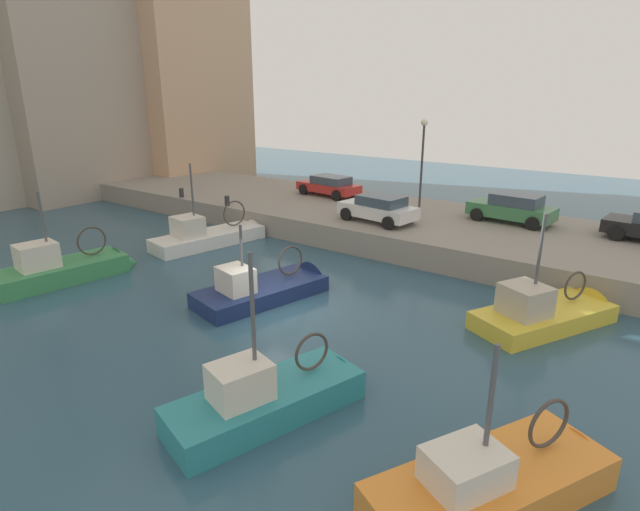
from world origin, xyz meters
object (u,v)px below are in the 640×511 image
fishing_boat_navy (271,293)px  parked_car_white (379,208)px  fishing_boat_teal (278,406)px  mooring_bollard_south (227,201)px  parked_car_green (512,208)px  quay_streetlamp (423,149)px  fishing_boat_white (214,241)px  fishing_boat_orange (502,492)px  fishing_boat_yellow (550,319)px  fishing_boat_green (71,275)px  mooring_bollard_mid (181,193)px  parked_car_red (329,185)px

fishing_boat_navy → parked_car_white: fishing_boat_navy is taller
fishing_boat_teal → mooring_bollard_south: bearing=50.0°
parked_car_green → quay_streetlamp: (-0.02, 4.97, 2.53)m
fishing_boat_white → fishing_boat_orange: bearing=-115.9°
parked_car_white → fishing_boat_yellow: bearing=-115.6°
parked_car_green → fishing_boat_green: bearing=139.8°
fishing_boat_navy → fishing_boat_teal: fishing_boat_teal is taller
parked_car_green → fishing_boat_orange: bearing=-163.5°
fishing_boat_yellow → fishing_boat_teal: fishing_boat_teal is taller
fishing_boat_navy → fishing_boat_white: size_ratio=0.90×
fishing_boat_yellow → mooring_bollard_mid: (2.58, 22.09, 1.33)m
mooring_bollard_mid → quay_streetlamp: quay_streetlamp is taller
fishing_boat_navy → quay_streetlamp: 12.81m
fishing_boat_green → parked_car_white: (11.78, -7.82, 1.75)m
fishing_boat_teal → fishing_boat_green: bearing=82.1°
mooring_bollard_south → parked_car_green: bearing=-68.2°
fishing_boat_yellow → fishing_boat_orange: bearing=-172.6°
fishing_boat_teal → fishing_boat_white: 14.85m
fishing_boat_yellow → parked_car_green: size_ratio=1.41×
mooring_bollard_south → fishing_boat_green: bearing=-174.2°
mooring_bollard_south → mooring_bollard_mid: size_ratio=1.00×
quay_streetlamp → parked_car_green: bearing=-89.7°
parked_car_green → mooring_bollard_mid: bearing=107.3°
fishing_boat_navy → parked_car_green: fishing_boat_navy is taller
mooring_bollard_south → mooring_bollard_mid: (0.00, 4.00, 0.00)m
parked_car_white → parked_car_green: 6.59m
fishing_boat_orange → mooring_bollard_mid: fishing_boat_orange is taller
fishing_boat_white → fishing_boat_green: bearing=171.9°
parked_car_white → parked_car_green: size_ratio=0.97×
fishing_boat_white → fishing_boat_teal: bearing=-126.4°
fishing_boat_green → fishing_boat_teal: fishing_boat_teal is taller
parked_car_white → mooring_bollard_mid: 12.96m
fishing_boat_green → parked_car_white: size_ratio=1.47×
parked_car_white → quay_streetlamp: (3.79, -0.40, 2.56)m
fishing_boat_white → mooring_bollard_south: bearing=34.7°
mooring_bollard_mid → quay_streetlamp: size_ratio=0.11×
fishing_boat_navy → fishing_boat_teal: size_ratio=1.04×
fishing_boat_navy → parked_car_green: bearing=-23.4°
mooring_bollard_mid → quay_streetlamp: (5.65, -13.21, 2.98)m
parked_car_white → parked_car_red: bearing=56.0°
parked_car_green → mooring_bollard_south: (-5.67, 14.19, -0.45)m
fishing_boat_white → mooring_bollard_south: fishing_boat_white is taller
fishing_boat_green → mooring_bollard_mid: (9.92, 5.00, 1.33)m
fishing_boat_green → fishing_boat_teal: 13.07m
quay_streetlamp → mooring_bollard_south: bearing=121.5°
fishing_boat_orange → parked_car_green: 17.75m
fishing_boat_green → parked_car_green: 20.50m
fishing_boat_yellow → mooring_bollard_south: fishing_boat_yellow is taller
fishing_boat_yellow → parked_car_red: bearing=61.0°
fishing_boat_green → fishing_boat_white: fishing_boat_white is taller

